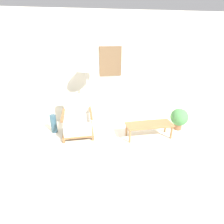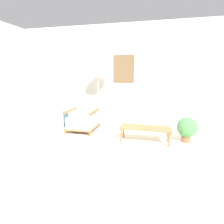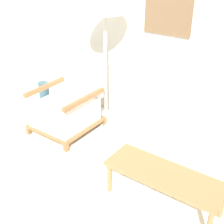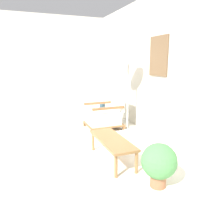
{
  "view_description": "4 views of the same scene",
  "coord_description": "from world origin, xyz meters",
  "px_view_note": "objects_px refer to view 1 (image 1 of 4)",
  "views": [
    {
      "loc": [
        -0.58,
        -2.45,
        2.15
      ],
      "look_at": [
        0.05,
        1.13,
        0.55
      ],
      "focal_mm": 28.0,
      "sensor_mm": 36.0,
      "label": 1
    },
    {
      "loc": [
        0.97,
        -2.74,
        1.44
      ],
      "look_at": [
        0.05,
        1.13,
        0.55
      ],
      "focal_mm": 28.0,
      "sensor_mm": 36.0,
      "label": 2
    },
    {
      "loc": [
        1.71,
        -1.16,
        2.07
      ],
      "look_at": [
        0.05,
        1.13,
        0.55
      ],
      "focal_mm": 50.0,
      "sensor_mm": 36.0,
      "label": 3
    },
    {
      "loc": [
        3.65,
        -0.34,
        1.46
      ],
      "look_at": [
        0.05,
        1.13,
        0.55
      ],
      "focal_mm": 35.0,
      "sensor_mm": 36.0,
      "label": 4
    }
  ],
  "objects_px": {
    "armchair": "(78,121)",
    "coffee_table": "(149,125)",
    "floor_lamp": "(86,67)",
    "vase": "(54,124)",
    "potted_plant": "(179,118)"
  },
  "relations": [
    {
      "from": "armchair",
      "to": "coffee_table",
      "type": "relative_size",
      "value": 0.83
    },
    {
      "from": "floor_lamp",
      "to": "vase",
      "type": "height_order",
      "value": "floor_lamp"
    },
    {
      "from": "armchair",
      "to": "floor_lamp",
      "type": "xyz_separation_m",
      "value": [
        0.28,
        0.41,
        1.18
      ]
    },
    {
      "from": "armchair",
      "to": "potted_plant",
      "type": "relative_size",
      "value": 1.61
    },
    {
      "from": "armchair",
      "to": "potted_plant",
      "type": "distance_m",
      "value": 2.45
    },
    {
      "from": "floor_lamp",
      "to": "potted_plant",
      "type": "height_order",
      "value": "floor_lamp"
    },
    {
      "from": "armchair",
      "to": "coffee_table",
      "type": "bearing_deg",
      "value": -16.76
    },
    {
      "from": "armchair",
      "to": "vase",
      "type": "distance_m",
      "value": 0.59
    },
    {
      "from": "coffee_table",
      "to": "armchair",
      "type": "bearing_deg",
      "value": 163.24
    },
    {
      "from": "potted_plant",
      "to": "vase",
      "type": "bearing_deg",
      "value": 172.77
    },
    {
      "from": "vase",
      "to": "coffee_table",
      "type": "bearing_deg",
      "value": -16.03
    },
    {
      "from": "floor_lamp",
      "to": "coffee_table",
      "type": "relative_size",
      "value": 1.6
    },
    {
      "from": "armchair",
      "to": "vase",
      "type": "xyz_separation_m",
      "value": [
        -0.57,
        0.14,
        -0.08
      ]
    },
    {
      "from": "vase",
      "to": "armchair",
      "type": "bearing_deg",
      "value": -13.98
    },
    {
      "from": "armchair",
      "to": "floor_lamp",
      "type": "distance_m",
      "value": 1.28
    }
  ]
}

